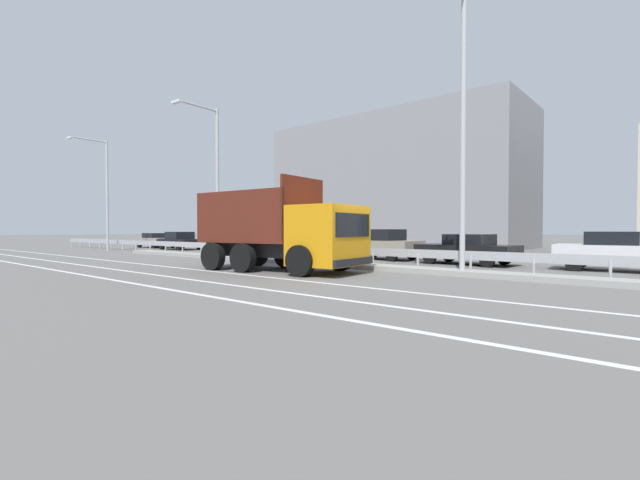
# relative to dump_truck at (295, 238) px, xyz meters

# --- Properties ---
(ground_plane) EXTENTS (320.00, 320.00, 0.00)m
(ground_plane) POSITION_rel_dump_truck_xyz_m (1.89, 0.45, -1.24)
(ground_plane) COLOR #605E5B
(lane_strip_0) EXTENTS (69.21, 0.16, 0.01)m
(lane_strip_0) POSITION_rel_dump_truck_xyz_m (-0.81, -1.88, -1.24)
(lane_strip_0) COLOR silver
(lane_strip_0) RESTS_ON ground_plane
(lane_strip_1) EXTENTS (69.21, 0.16, 0.01)m
(lane_strip_1) POSITION_rel_dump_truck_xyz_m (-0.81, -3.88, -1.24)
(lane_strip_1) COLOR silver
(lane_strip_1) RESTS_ON ground_plane
(lane_strip_2) EXTENTS (69.21, 0.16, 0.01)m
(lane_strip_2) POSITION_rel_dump_truck_xyz_m (-0.81, -5.48, -1.24)
(lane_strip_2) COLOR silver
(lane_strip_2) RESTS_ON ground_plane
(median_island) EXTENTS (38.06, 1.10, 0.18)m
(median_island) POSITION_rel_dump_truck_xyz_m (1.89, 2.76, -1.15)
(median_island) COLOR gray
(median_island) RESTS_ON ground_plane
(median_guardrail) EXTENTS (69.21, 0.09, 0.78)m
(median_guardrail) POSITION_rel_dump_truck_xyz_m (1.89, 3.82, -0.67)
(median_guardrail) COLOR #9EA0A5
(median_guardrail) RESTS_ON ground_plane
(dump_truck) EXTENTS (6.75, 3.30, 3.43)m
(dump_truck) POSITION_rel_dump_truck_xyz_m (0.00, 0.00, 0.00)
(dump_truck) COLOR orange
(dump_truck) RESTS_ON ground_plane
(median_road_sign) EXTENTS (0.78, 0.16, 2.29)m
(median_road_sign) POSITION_rel_dump_truck_xyz_m (-5.74, 2.76, -0.02)
(median_road_sign) COLOR white
(median_road_sign) RESTS_ON ground_plane
(street_lamp_0) EXTENTS (0.71, 2.78, 8.31)m
(street_lamp_0) POSITION_rel_dump_truck_xyz_m (-22.49, 2.64, 3.46)
(street_lamp_0) COLOR #ADADB2
(street_lamp_0) RESTS_ON ground_plane
(street_lamp_1) EXTENTS (0.71, 2.74, 8.16)m
(street_lamp_1) POSITION_rel_dump_truck_xyz_m (-8.64, 2.63, 3.37)
(street_lamp_1) COLOR #ADADB2
(street_lamp_1) RESTS_ON ground_plane
(street_lamp_2) EXTENTS (0.72, 1.87, 9.31)m
(street_lamp_2) POSITION_rel_dump_truck_xyz_m (5.19, 2.50, 3.85)
(street_lamp_2) COLOR #ADADB2
(street_lamp_2) RESTS_ON ground_plane
(parked_car_0) EXTENTS (4.08, 1.94, 1.28)m
(parked_car_0) POSITION_rel_dump_truck_xyz_m (-24.37, 7.78, -0.57)
(parked_car_0) COLOR gray
(parked_car_0) RESTS_ON ground_plane
(parked_car_1) EXTENTS (3.95, 2.06, 1.41)m
(parked_car_1) POSITION_rel_dump_truck_xyz_m (-19.57, 7.24, -0.54)
(parked_car_1) COLOR black
(parked_car_1) RESTS_ON ground_plane
(parked_car_2) EXTENTS (4.31, 2.15, 1.32)m
(parked_car_2) POSITION_rel_dump_truck_xyz_m (-13.50, 7.89, -0.57)
(parked_car_2) COLOR gray
(parked_car_2) RESTS_ON ground_plane
(parked_car_3) EXTENTS (3.95, 1.96, 1.47)m
(parked_car_3) POSITION_rel_dump_truck_xyz_m (-7.30, 7.38, -0.51)
(parked_car_3) COLOR gray
(parked_car_3) RESTS_ON ground_plane
(parked_car_4) EXTENTS (4.22, 2.21, 1.57)m
(parked_car_4) POSITION_rel_dump_truck_xyz_m (-1.21, 7.83, -0.47)
(parked_car_4) COLOR gray
(parked_car_4) RESTS_ON ground_plane
(parked_car_5) EXTENTS (4.35, 2.22, 1.35)m
(parked_car_5) POSITION_rel_dump_truck_xyz_m (3.46, 7.42, -0.55)
(parked_car_5) COLOR black
(parked_car_5) RESTS_ON ground_plane
(parked_car_6) EXTENTS (4.05, 2.02, 1.47)m
(parked_car_6) POSITION_rel_dump_truck_xyz_m (8.86, 7.84, -0.50)
(parked_car_6) COLOR silver
(parked_car_6) RESTS_ON ground_plane
(background_building_0) EXTENTS (23.75, 9.52, 11.93)m
(background_building_0) POSITION_rel_dump_truck_xyz_m (-10.46, 24.73, 4.72)
(background_building_0) COLOR gray
(background_building_0) RESTS_ON ground_plane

